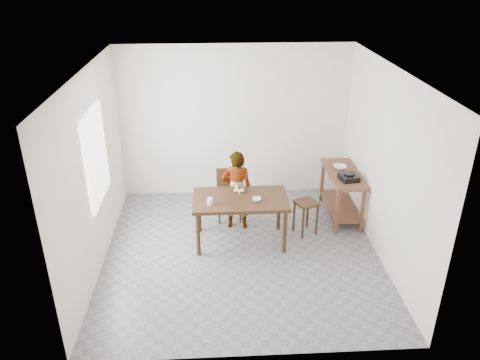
{
  "coord_description": "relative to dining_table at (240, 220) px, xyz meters",
  "views": [
    {
      "loc": [
        -0.35,
        -5.79,
        3.98
      ],
      "look_at": [
        0.0,
        0.4,
        1.0
      ],
      "focal_mm": 35.0,
      "sensor_mm": 36.0,
      "label": 1
    }
  ],
  "objects": [
    {
      "name": "prep_counter",
      "position": [
        1.72,
        0.7,
        0.03
      ],
      "size": [
        0.5,
        1.2,
        0.8
      ],
      "primitive_type": null,
      "color": "brown",
      "rests_on": "floor"
    },
    {
      "name": "window_pane",
      "position": [
        -1.97,
        -0.1,
        1.12
      ],
      "size": [
        0.02,
        1.1,
        1.3
      ],
      "primitive_type": "cube",
      "color": "white",
      "rests_on": "wall_left"
    },
    {
      "name": "wall_left",
      "position": [
        -2.02,
        -0.3,
        0.98
      ],
      "size": [
        0.04,
        4.0,
        2.7
      ],
      "primitive_type": "cube",
      "color": "white",
      "rests_on": "ground"
    },
    {
      "name": "dining_table",
      "position": [
        0.0,
        0.0,
        0.0
      ],
      "size": [
        1.4,
        0.8,
        0.75
      ],
      "primitive_type": null,
      "color": "#362211",
      "rests_on": "floor"
    },
    {
      "name": "floor",
      "position": [
        0.0,
        -0.3,
        -0.4
      ],
      "size": [
        4.0,
        4.0,
        0.04
      ],
      "primitive_type": "cube",
      "color": "slate",
      "rests_on": "ground"
    },
    {
      "name": "serving_bowl",
      "position": [
        1.7,
        0.86,
        0.45
      ],
      "size": [
        0.24,
        0.24,
        0.05
      ],
      "primitive_type": "imported",
      "rotation": [
        0.0,
        0.0,
        -0.16
      ],
      "color": "white",
      "rests_on": "prep_counter"
    },
    {
      "name": "banana",
      "position": [
        -0.01,
        0.2,
        0.41
      ],
      "size": [
        0.21,
        0.17,
        0.06
      ],
      "primitive_type": null,
      "rotation": [
        0.0,
        0.0,
        -0.29
      ],
      "color": "yellow",
      "rests_on": "dining_table"
    },
    {
      "name": "child",
      "position": [
        -0.03,
        0.45,
        0.28
      ],
      "size": [
        0.51,
        0.36,
        1.32
      ],
      "primitive_type": "imported",
      "rotation": [
        0.0,
        0.0,
        3.04
      ],
      "color": "white",
      "rests_on": "floor"
    },
    {
      "name": "wall_front",
      "position": [
        0.0,
        -2.32,
        0.98
      ],
      "size": [
        4.0,
        0.04,
        2.7
      ],
      "primitive_type": "cube",
      "color": "white",
      "rests_on": "ground"
    },
    {
      "name": "ceiling",
      "position": [
        0.0,
        -0.3,
        2.35
      ],
      "size": [
        4.0,
        4.0,
        0.04
      ],
      "primitive_type": "cube",
      "color": "white",
      "rests_on": "wall_back"
    },
    {
      "name": "dining_chair",
      "position": [
        -0.14,
        0.73,
        0.04
      ],
      "size": [
        0.41,
        0.41,
        0.83
      ],
      "primitive_type": null,
      "rotation": [
        0.0,
        0.0,
        0.02
      ],
      "color": "#362211",
      "rests_on": "floor"
    },
    {
      "name": "stool",
      "position": [
        1.03,
        0.19,
        -0.1
      ],
      "size": [
        0.41,
        0.41,
        0.55
      ],
      "primitive_type": null,
      "rotation": [
        0.0,
        0.0,
        0.4
      ],
      "color": "#362211",
      "rests_on": "floor"
    },
    {
      "name": "glass_tumbler",
      "position": [
        -0.45,
        -0.17,
        0.42
      ],
      "size": [
        0.09,
        0.09,
        0.1
      ],
      "primitive_type": "cylinder",
      "rotation": [
        0.0,
        0.0,
        0.09
      ],
      "color": "white",
      "rests_on": "dining_table"
    },
    {
      "name": "wall_back",
      "position": [
        0.0,
        1.72,
        0.98
      ],
      "size": [
        4.0,
        0.04,
        2.7
      ],
      "primitive_type": "cube",
      "color": "white",
      "rests_on": "ground"
    },
    {
      "name": "gas_burner",
      "position": [
        1.73,
        0.42,
        0.47
      ],
      "size": [
        0.31,
        0.31,
        0.09
      ],
      "primitive_type": "cube",
      "rotation": [
        0.0,
        0.0,
        0.19
      ],
      "color": "black",
      "rests_on": "prep_counter"
    },
    {
      "name": "wall_right",
      "position": [
        2.02,
        -0.3,
        0.98
      ],
      "size": [
        0.04,
        4.0,
        2.7
      ],
      "primitive_type": "cube",
      "color": "white",
      "rests_on": "ground"
    },
    {
      "name": "small_bowl",
      "position": [
        0.23,
        -0.09,
        0.4
      ],
      "size": [
        0.16,
        0.16,
        0.04
      ],
      "primitive_type": "imported",
      "rotation": [
        0.0,
        0.0,
        0.29
      ],
      "color": "white",
      "rests_on": "dining_table"
    }
  ]
}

